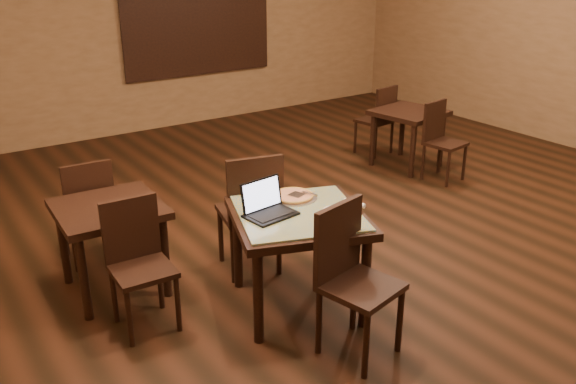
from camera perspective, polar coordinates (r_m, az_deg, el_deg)
ground at (r=5.50m, az=11.28°, el=-5.65°), size 10.00×10.00×0.00m
wall_back at (r=9.13m, az=-11.44°, el=15.21°), size 8.00×0.02×3.00m
mural at (r=9.30m, az=-8.44°, el=15.82°), size 2.34×0.05×1.64m
tiled_table at (r=4.37m, az=0.95°, el=-3.11°), size 1.18×1.18×0.76m
chair_main_near at (r=3.96m, az=5.87°, el=-7.41°), size 0.53×0.53×1.02m
chair_main_far at (r=4.85m, az=-3.42°, el=-1.43°), size 0.54×0.54×1.04m
laptop at (r=4.28m, az=-2.03°, el=-1.26°), size 0.37×0.31×0.24m
plate at (r=4.31m, az=4.74°, el=-1.91°), size 0.24×0.24×0.01m
pizza_slice at (r=4.30m, az=4.74°, el=-1.72°), size 0.27×0.27×0.02m
pizza_pan at (r=4.56m, az=0.46°, el=-0.48°), size 0.37×0.37×0.01m
pizza_whole at (r=4.56m, az=0.46°, el=-0.32°), size 0.31×0.31×0.02m
spatula at (r=4.55m, az=0.81°, el=-0.24°), size 0.17×0.26×0.01m
napkin_roll at (r=4.44m, az=6.23°, el=-1.06°), size 0.09×0.17×0.04m
other_table_a at (r=7.51m, az=11.21°, el=6.62°), size 0.85×0.85×0.69m
other_table_a_chair_near at (r=7.17m, az=14.05°, el=5.09°), size 0.44×0.44×0.90m
other_table_a_chair_far at (r=7.89m, az=8.55°, el=7.02°), size 0.44×0.44×0.90m
other_table_b at (r=4.79m, az=-16.35°, el=-2.55°), size 0.80×0.80×0.71m
other_table_b_chair_near at (r=4.36m, az=-13.89°, el=-5.86°), size 0.42×0.42×0.92m
other_table_b_chair_far at (r=5.30m, az=-18.19°, el=-1.24°), size 0.42×0.42×0.92m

